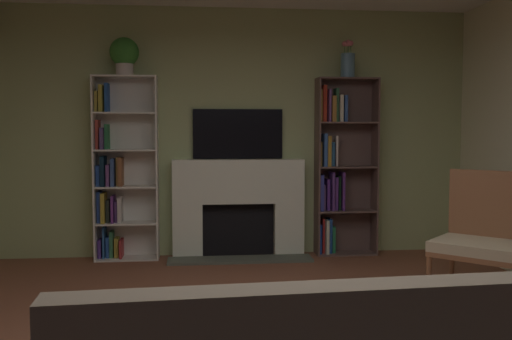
{
  "coord_description": "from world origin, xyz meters",
  "views": [
    {
      "loc": [
        -0.46,
        -3.04,
        1.39
      ],
      "look_at": [
        0.0,
        1.32,
        1.09
      ],
      "focal_mm": 39.81,
      "sensor_mm": 36.0,
      "label": 1
    }
  ],
  "objects_px": {
    "tv": "(238,134)",
    "bookshelf_left": "(119,174)",
    "potted_plant": "(124,54)",
    "armchair": "(486,236)",
    "fireplace": "(238,205)",
    "bookshelf_right": "(338,167)",
    "vase_with_flowers": "(348,64)"
  },
  "relations": [
    {
      "from": "potted_plant",
      "to": "armchair",
      "type": "bearing_deg",
      "value": -32.89
    },
    {
      "from": "tv",
      "to": "potted_plant",
      "type": "height_order",
      "value": "potted_plant"
    },
    {
      "from": "potted_plant",
      "to": "fireplace",
      "type": "bearing_deg",
      "value": 1.9
    },
    {
      "from": "fireplace",
      "to": "potted_plant",
      "type": "xyz_separation_m",
      "value": [
        -1.21,
        -0.04,
        1.63
      ]
    },
    {
      "from": "bookshelf_right",
      "to": "vase_with_flowers",
      "type": "height_order",
      "value": "vase_with_flowers"
    },
    {
      "from": "potted_plant",
      "to": "vase_with_flowers",
      "type": "height_order",
      "value": "vase_with_flowers"
    },
    {
      "from": "tv",
      "to": "bookshelf_left",
      "type": "bearing_deg",
      "value": -176.96
    },
    {
      "from": "tv",
      "to": "bookshelf_left",
      "type": "xyz_separation_m",
      "value": [
        -1.29,
        -0.07,
        -0.43
      ]
    },
    {
      "from": "fireplace",
      "to": "potted_plant",
      "type": "relative_size",
      "value": 3.85
    },
    {
      "from": "tv",
      "to": "bookshelf_right",
      "type": "distance_m",
      "value": 1.19
    },
    {
      "from": "bookshelf_left",
      "to": "potted_plant",
      "type": "height_order",
      "value": "potted_plant"
    },
    {
      "from": "tv",
      "to": "bookshelf_left",
      "type": "relative_size",
      "value": 0.5
    },
    {
      "from": "bookshelf_right",
      "to": "vase_with_flowers",
      "type": "relative_size",
      "value": 4.72
    },
    {
      "from": "vase_with_flowers",
      "to": "armchair",
      "type": "xyz_separation_m",
      "value": [
        0.61,
        -1.95,
        -1.57
      ]
    },
    {
      "from": "tv",
      "to": "potted_plant",
      "type": "xyz_separation_m",
      "value": [
        -1.21,
        -0.12,
        0.84
      ]
    },
    {
      "from": "fireplace",
      "to": "tv",
      "type": "height_order",
      "value": "tv"
    },
    {
      "from": "fireplace",
      "to": "bookshelf_right",
      "type": "bearing_deg",
      "value": 0.69
    },
    {
      "from": "potted_plant",
      "to": "vase_with_flowers",
      "type": "relative_size",
      "value": 0.96
    },
    {
      "from": "tv",
      "to": "armchair",
      "type": "distance_m",
      "value": 2.87
    },
    {
      "from": "fireplace",
      "to": "vase_with_flowers",
      "type": "xyz_separation_m",
      "value": [
        1.21,
        -0.04,
        1.56
      ]
    },
    {
      "from": "fireplace",
      "to": "tv",
      "type": "bearing_deg",
      "value": 90.0
    },
    {
      "from": "bookshelf_right",
      "to": "potted_plant",
      "type": "height_order",
      "value": "potted_plant"
    },
    {
      "from": "bookshelf_right",
      "to": "vase_with_flowers",
      "type": "bearing_deg",
      "value": -33.13
    },
    {
      "from": "fireplace",
      "to": "armchair",
      "type": "relative_size",
      "value": 1.44
    },
    {
      "from": "bookshelf_left",
      "to": "armchair",
      "type": "bearing_deg",
      "value": -32.88
    },
    {
      "from": "fireplace",
      "to": "potted_plant",
      "type": "height_order",
      "value": "potted_plant"
    },
    {
      "from": "fireplace",
      "to": "vase_with_flowers",
      "type": "relative_size",
      "value": 3.69
    },
    {
      "from": "bookshelf_right",
      "to": "potted_plant",
      "type": "relative_size",
      "value": 4.91
    },
    {
      "from": "fireplace",
      "to": "armchair",
      "type": "distance_m",
      "value": 2.7
    },
    {
      "from": "fireplace",
      "to": "bookshelf_right",
      "type": "distance_m",
      "value": 1.2
    },
    {
      "from": "fireplace",
      "to": "armchair",
      "type": "xyz_separation_m",
      "value": [
        1.81,
        -2.0,
        -0.01
      ]
    },
    {
      "from": "tv",
      "to": "bookshelf_right",
      "type": "height_order",
      "value": "bookshelf_right"
    }
  ]
}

